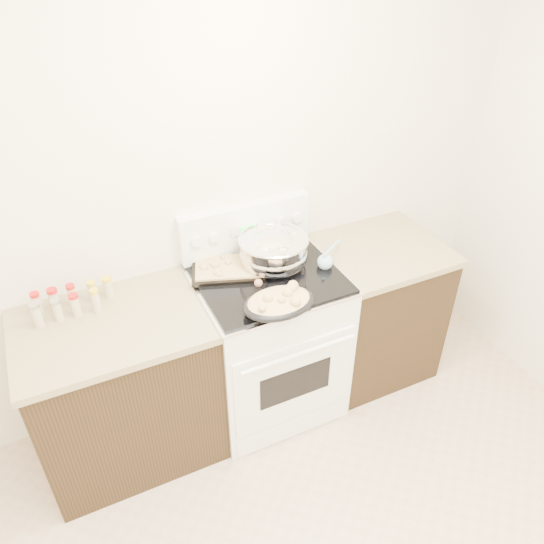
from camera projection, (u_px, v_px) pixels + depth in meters
room_shell at (393, 369)px, 1.20m from camera, size 4.10×3.60×2.75m
counter_left at (126, 388)px, 2.80m from camera, size 0.93×0.67×0.92m
counter_right at (372, 308)px, 3.35m from camera, size 0.73×0.67×0.92m
kitchen_range at (268, 339)px, 3.07m from camera, size 0.78×0.73×1.22m
mixing_bowl at (273, 252)px, 2.84m from camera, size 0.38×0.38×0.22m
roasting_pan at (279, 302)px, 2.55m from camera, size 0.37×0.26×0.11m
baking_sheet at (227, 268)px, 2.84m from camera, size 0.45×0.38×0.06m
wooden_spoon at (261, 279)px, 2.76m from camera, size 0.19×0.19×0.04m
blue_ladle at (326, 261)px, 2.86m from camera, size 0.24×0.21×0.11m
spice_jars at (70, 301)px, 2.57m from camera, size 0.39×0.15×0.13m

